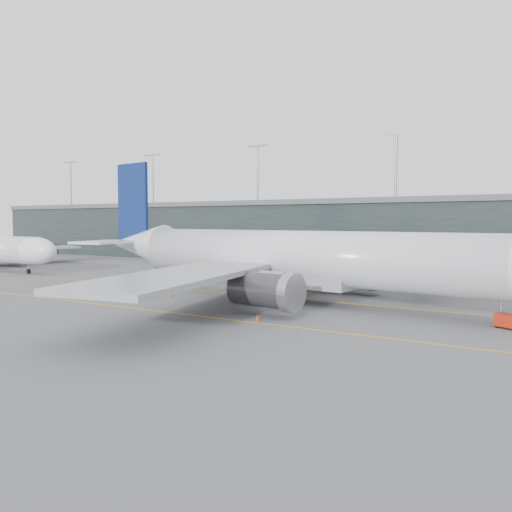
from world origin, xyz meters
The scene contains 15 objects.
ground centered at (0.00, 0.00, 0.00)m, with size 320.00×320.00×0.00m, color #535257.
taxiline_a centered at (0.00, -4.00, 0.01)m, with size 160.00×0.25×0.02m, color orange.
taxiline_b centered at (0.00, -20.00, 0.01)m, with size 160.00×0.25×0.02m, color orange.
taxiline_lead_main centered at (5.00, 20.00, 0.01)m, with size 0.25×60.00×0.02m, color orange.
taxiline_lead_adj centered at (-75.00, 20.00, 0.01)m, with size 0.25×60.00×0.02m, color orange.
terminal centered at (0.00, 58.00, 7.62)m, with size 240.00×36.00×29.00m.
main_aircraft centered at (6.47, -5.79, 5.49)m, with size 69.77×65.09×19.56m.
jet_bridge centered at (17.48, 26.24, 5.36)m, with size 10.72×46.93×7.16m.
gse_cart centered at (30.98, -10.36, 0.77)m, with size 2.39×2.00×1.39m.
uld_a centered at (-5.13, 10.55, 1.04)m, with size 2.40×2.03×1.98m.
uld_b centered at (-3.69, 11.16, 1.02)m, with size 2.22×1.82×1.94m.
uld_c centered at (0.78, 10.01, 0.91)m, with size 2.35×2.15×1.73m.
cone_wing_stbd centered at (8.62, -19.03, 0.31)m, with size 0.39×0.39×0.63m, color #DF460C.
cone_wing_port centered at (7.37, 11.28, 0.36)m, with size 0.45×0.45×0.72m, color red.
cone_tail centered at (-9.45, -10.85, 0.39)m, with size 0.50×0.50×0.79m, color #D0440B.
Camera 1 is at (33.78, -62.65, 10.16)m, focal length 35.00 mm.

